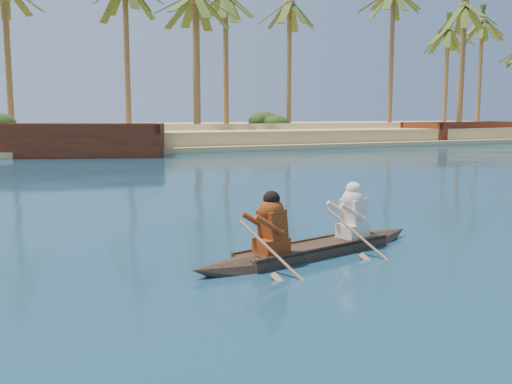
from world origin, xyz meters
name	(u,v)px	position (x,y,z in m)	size (l,w,h in m)	color
ground	(382,204)	(0.00, 0.00, 0.00)	(160.00, 160.00, 0.00)	#0B2D47
sandy_embankment	(83,134)	(0.00, 46.89, 0.53)	(150.00, 51.00, 1.50)	#D1B975
palm_grove	(105,45)	(0.00, 35.00, 8.00)	(110.00, 14.00, 16.00)	#304C1B
shrub_cluster	(118,131)	(0.00, 31.50, 1.20)	(100.00, 6.00, 2.40)	#1E3C15
canoe	(314,240)	(-4.71, -4.00, 0.27)	(5.07, 1.72, 1.39)	#403123
barge_mid	(47,143)	(-5.98, 23.64, 0.79)	(14.27, 9.00, 2.26)	maroon
barge_right	(468,134)	(30.36, 25.75, 0.75)	(13.27, 5.74, 2.14)	maroon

